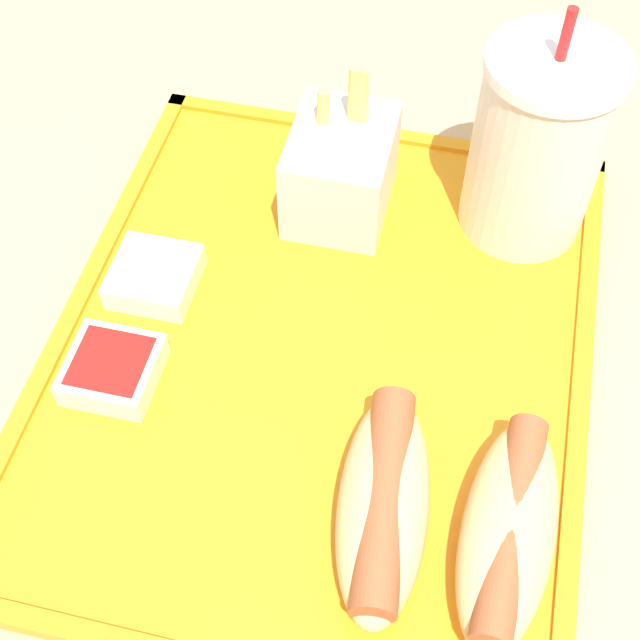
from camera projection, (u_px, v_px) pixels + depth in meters
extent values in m
cube|color=tan|center=(318.00, 597.00, 0.88)|extent=(1.24, 1.13, 0.76)
cube|color=orange|center=(320.00, 351.00, 0.59)|extent=(0.43, 0.35, 0.01)
cube|color=orange|center=(79.00, 299.00, 0.61)|extent=(0.43, 0.01, 0.00)
cube|color=orange|center=(580.00, 395.00, 0.56)|extent=(0.43, 0.01, 0.00)
cube|color=orange|center=(380.00, 133.00, 0.70)|extent=(0.01, 0.35, 0.00)
cylinder|color=silver|center=(536.00, 150.00, 0.60)|extent=(0.09, 0.09, 0.13)
cylinder|color=white|center=(559.00, 64.00, 0.54)|extent=(0.09, 0.09, 0.01)
cylinder|color=red|center=(567.00, 34.00, 0.52)|extent=(0.01, 0.01, 0.03)
ellipsoid|color=#DBB270|center=(508.00, 532.00, 0.49)|extent=(0.14, 0.06, 0.04)
cylinder|color=#9E512D|center=(511.00, 525.00, 0.48)|extent=(0.13, 0.03, 0.02)
ellipsoid|color=#DBB270|center=(383.00, 505.00, 0.50)|extent=(0.15, 0.06, 0.04)
cylinder|color=#9E512D|center=(384.00, 498.00, 0.49)|extent=(0.13, 0.04, 0.03)
cube|color=silver|center=(341.00, 171.00, 0.63)|extent=(0.09, 0.07, 0.07)
cylinder|color=#EACC60|center=(354.00, 119.00, 0.62)|extent=(0.01, 0.01, 0.09)
cylinder|color=#EACC60|center=(322.00, 126.00, 0.62)|extent=(0.01, 0.01, 0.06)
cylinder|color=#EACC60|center=(362.00, 115.00, 0.61)|extent=(0.02, 0.02, 0.07)
cube|color=silver|center=(154.00, 276.00, 0.61)|extent=(0.06, 0.06, 0.02)
cube|color=white|center=(152.00, 268.00, 0.60)|extent=(0.05, 0.05, 0.00)
cube|color=silver|center=(113.00, 370.00, 0.56)|extent=(0.06, 0.06, 0.02)
cube|color=#B21914|center=(110.00, 362.00, 0.55)|extent=(0.05, 0.05, 0.00)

